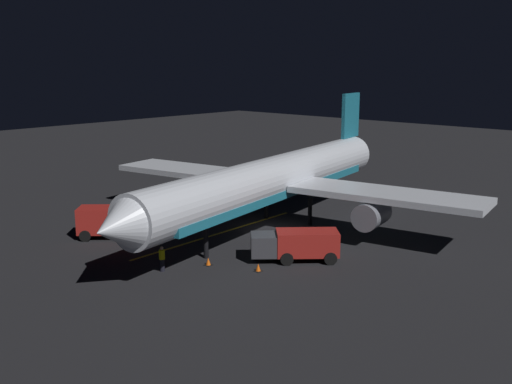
{
  "coord_description": "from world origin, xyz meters",
  "views": [
    {
      "loc": [
        -31.5,
        36.78,
        13.71
      ],
      "look_at": [
        0.0,
        2.0,
        3.5
      ],
      "focal_mm": 41.72,
      "sensor_mm": 36.0,
      "label": 1
    }
  ],
  "objects_px": {
    "airliner": "(276,180)",
    "traffic_cone_near_right": "(208,262)",
    "ground_crew_worker": "(162,259)",
    "baggage_truck": "(116,222)",
    "traffic_cone_near_left": "(258,268)",
    "catering_truck": "(298,245)"
  },
  "relations": [
    {
      "from": "baggage_truck",
      "to": "traffic_cone_near_right",
      "type": "height_order",
      "value": "baggage_truck"
    },
    {
      "from": "baggage_truck",
      "to": "traffic_cone_near_right",
      "type": "relative_size",
      "value": 11.03
    },
    {
      "from": "ground_crew_worker",
      "to": "traffic_cone_near_left",
      "type": "height_order",
      "value": "ground_crew_worker"
    },
    {
      "from": "baggage_truck",
      "to": "traffic_cone_near_left",
      "type": "relative_size",
      "value": 11.03
    },
    {
      "from": "baggage_truck",
      "to": "traffic_cone_near_left",
      "type": "distance_m",
      "value": 13.87
    },
    {
      "from": "airliner",
      "to": "catering_truck",
      "type": "height_order",
      "value": "airliner"
    },
    {
      "from": "traffic_cone_near_left",
      "to": "catering_truck",
      "type": "bearing_deg",
      "value": -99.09
    },
    {
      "from": "ground_crew_worker",
      "to": "traffic_cone_near_right",
      "type": "height_order",
      "value": "ground_crew_worker"
    },
    {
      "from": "airliner",
      "to": "traffic_cone_near_left",
      "type": "bearing_deg",
      "value": 124.28
    },
    {
      "from": "catering_truck",
      "to": "ground_crew_worker",
      "type": "bearing_deg",
      "value": 55.71
    },
    {
      "from": "airliner",
      "to": "traffic_cone_near_right",
      "type": "xyz_separation_m",
      "value": [
        -2.88,
        10.6,
        -3.85
      ]
    },
    {
      "from": "ground_crew_worker",
      "to": "catering_truck",
      "type": "bearing_deg",
      "value": -124.29
    },
    {
      "from": "catering_truck",
      "to": "traffic_cone_near_right",
      "type": "distance_m",
      "value": 6.4
    },
    {
      "from": "catering_truck",
      "to": "traffic_cone_near_left",
      "type": "relative_size",
      "value": 10.59
    },
    {
      "from": "catering_truck",
      "to": "traffic_cone_near_left",
      "type": "xyz_separation_m",
      "value": [
        0.57,
        3.54,
        -0.9
      ]
    },
    {
      "from": "baggage_truck",
      "to": "catering_truck",
      "type": "distance_m",
      "value": 15.24
    },
    {
      "from": "ground_crew_worker",
      "to": "traffic_cone_near_left",
      "type": "distance_m",
      "value": 6.48
    },
    {
      "from": "baggage_truck",
      "to": "catering_truck",
      "type": "height_order",
      "value": "baggage_truck"
    },
    {
      "from": "ground_crew_worker",
      "to": "traffic_cone_near_right",
      "type": "xyz_separation_m",
      "value": [
        -1.41,
        -2.9,
        -0.64
      ]
    },
    {
      "from": "baggage_truck",
      "to": "traffic_cone_near_left",
      "type": "height_order",
      "value": "baggage_truck"
    },
    {
      "from": "ground_crew_worker",
      "to": "baggage_truck",
      "type": "bearing_deg",
      "value": -15.85
    },
    {
      "from": "catering_truck",
      "to": "ground_crew_worker",
      "type": "xyz_separation_m",
      "value": [
        5.36,
        7.86,
        -0.26
      ]
    }
  ]
}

